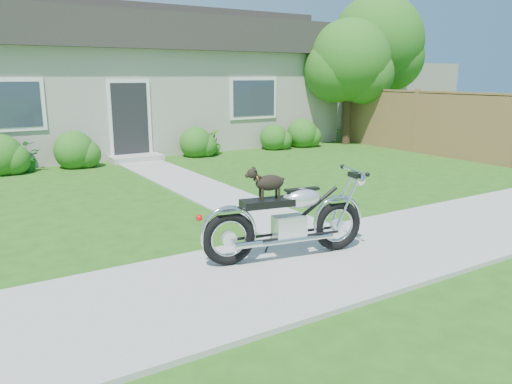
% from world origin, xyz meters
% --- Properties ---
extents(ground, '(80.00, 80.00, 0.00)m').
position_xyz_m(ground, '(0.00, 0.00, 0.00)').
color(ground, '#235114').
rests_on(ground, ground).
extents(sidewalk, '(24.00, 2.20, 0.04)m').
position_xyz_m(sidewalk, '(0.00, 0.00, 0.02)').
color(sidewalk, '#9E9B93').
rests_on(sidewalk, ground).
extents(walkway, '(1.20, 8.00, 0.03)m').
position_xyz_m(walkway, '(-1.50, 5.00, 0.01)').
color(walkway, '#9E9B93').
rests_on(walkway, ground).
extents(house, '(12.60, 7.03, 4.50)m').
position_xyz_m(house, '(-0.00, 11.99, 2.16)').
color(house, '#B6B3A5').
rests_on(house, ground).
extents(fence, '(0.12, 6.62, 1.90)m').
position_xyz_m(fence, '(6.30, 5.75, 0.94)').
color(fence, '#966543').
rests_on(fence, ground).
extents(tree_near, '(2.74, 2.70, 4.14)m').
position_xyz_m(tree_near, '(5.92, 8.20, 2.65)').
color(tree_near, '#3D2B1C').
rests_on(tree_near, ground).
extents(tree_far, '(3.41, 3.41, 5.22)m').
position_xyz_m(tree_far, '(8.24, 9.29, 3.35)').
color(tree_far, '#3D2B1C').
rests_on(tree_far, ground).
extents(shrub_row, '(9.92, 1.03, 1.03)m').
position_xyz_m(shrub_row, '(-0.49, 8.50, 0.42)').
color(shrub_row, '#286019').
rests_on(shrub_row, ground).
extents(potted_plant_left, '(0.80, 0.83, 0.71)m').
position_xyz_m(potted_plant_left, '(-4.29, 8.55, 0.35)').
color(potted_plant_left, '#144D18').
rests_on(potted_plant_left, ground).
extents(potted_plant_right, '(0.45, 0.45, 0.76)m').
position_xyz_m(potted_plant_right, '(0.85, 8.55, 0.38)').
color(potted_plant_right, '#32691C').
rests_on(potted_plant_right, ground).
extents(motorcycle_with_dog, '(2.21, 0.73, 1.17)m').
position_xyz_m(motorcycle_with_dog, '(-2.33, 0.29, 0.55)').
color(motorcycle_with_dog, black).
rests_on(motorcycle_with_dog, sidewalk).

